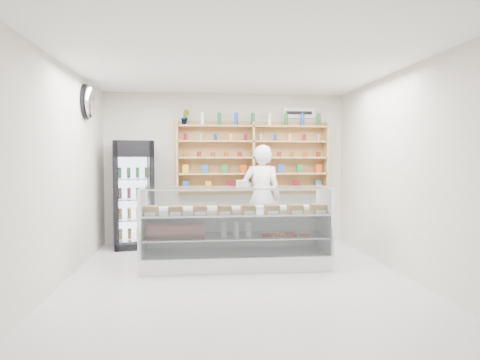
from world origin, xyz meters
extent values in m
plane|color=#B6B6BB|center=(0.00, 0.00, 0.00)|extent=(5.00, 5.00, 0.00)
plane|color=white|center=(0.00, 0.00, 2.80)|extent=(5.00, 5.00, 0.00)
plane|color=beige|center=(0.00, 2.50, 1.40)|extent=(4.50, 0.00, 4.50)
plane|color=beige|center=(0.00, -2.50, 1.40)|extent=(4.50, 0.00, 4.50)
plane|color=beige|center=(-2.25, 0.00, 1.40)|extent=(0.00, 5.00, 5.00)
plane|color=beige|center=(2.25, 0.00, 1.40)|extent=(0.00, 5.00, 5.00)
cube|color=white|center=(0.02, 0.56, 0.11)|extent=(2.71, 0.77, 0.23)
cube|color=white|center=(0.02, 0.91, 0.51)|extent=(2.71, 0.05, 0.57)
cube|color=silver|center=(0.02, 0.56, 0.46)|extent=(2.60, 0.68, 0.02)
cube|color=silver|center=(0.02, 0.56, 0.79)|extent=(2.65, 0.71, 0.02)
cube|color=silver|center=(0.02, 0.19, 0.70)|extent=(2.65, 0.11, 0.94)
cube|color=silver|center=(0.02, 0.52, 1.17)|extent=(2.65, 0.54, 0.01)
imported|color=silver|center=(0.57, 1.71, 0.91)|extent=(0.73, 0.54, 1.82)
cube|color=black|center=(-1.67, 2.14, 0.95)|extent=(0.80, 0.79, 1.89)
cube|color=#300433|center=(-1.73, 1.84, 1.75)|extent=(0.66, 0.17, 0.27)
cube|color=silver|center=(-1.74, 1.82, 0.86)|extent=(0.56, 0.13, 1.50)
cube|color=tan|center=(-0.90, 2.34, 1.59)|extent=(0.04, 0.28, 1.33)
cube|color=tan|center=(0.50, 2.34, 1.59)|extent=(0.04, 0.28, 1.33)
cube|color=tan|center=(1.90, 2.34, 1.59)|extent=(0.04, 0.28, 1.33)
cube|color=tan|center=(0.50, 2.34, 1.00)|extent=(2.80, 0.28, 0.03)
cube|color=tan|center=(0.50, 2.34, 1.30)|extent=(2.80, 0.28, 0.03)
cube|color=tan|center=(0.50, 2.34, 1.60)|extent=(2.80, 0.28, 0.03)
cube|color=tan|center=(0.50, 2.34, 1.90)|extent=(2.80, 0.28, 0.03)
cube|color=tan|center=(0.50, 2.34, 2.18)|extent=(2.80, 0.28, 0.03)
imported|color=#1E6626|center=(-0.75, 2.34, 2.34)|extent=(0.16, 0.13, 0.29)
ellipsoid|color=silver|center=(-2.17, 1.20, 2.45)|extent=(0.15, 0.50, 0.50)
cube|color=white|center=(1.40, 2.47, 2.45)|extent=(0.62, 0.03, 0.20)
camera|label=1|loc=(-0.54, -5.58, 1.60)|focal=32.00mm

